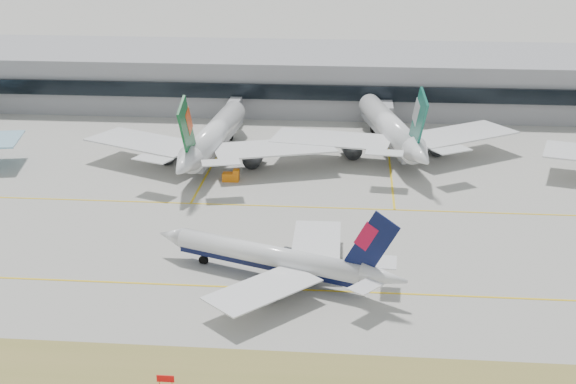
# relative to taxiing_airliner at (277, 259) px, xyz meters

# --- Properties ---
(ground) EXTENTS (3000.00, 3000.00, 0.00)m
(ground) POSITION_rel_taxiing_airliner_xyz_m (0.62, 1.77, -3.54)
(ground) COLOR #A4A299
(ground) RESTS_ON ground
(taxiing_airliner) EXTENTS (41.91, 35.45, 14.68)m
(taxiing_airliner) POSITION_rel_taxiing_airliner_xyz_m (0.00, 0.00, 0.00)
(taxiing_airliner) COLOR white
(taxiing_airliner) RESTS_ON ground
(widebody_eva) EXTENTS (58.07, 56.93, 20.74)m
(widebody_eva) POSITION_rel_taxiing_airliner_xyz_m (-20.52, 58.46, 1.97)
(widebody_eva) COLOR white
(widebody_eva) RESTS_ON ground
(widebody_cathay) EXTENTS (57.79, 57.47, 21.09)m
(widebody_cathay) POSITION_rel_taxiing_airliner_xyz_m (20.15, 68.40, 2.07)
(widebody_cathay) COLOR white
(widebody_cathay) RESTS_ON ground
(terminal) EXTENTS (280.00, 43.10, 15.00)m
(terminal) POSITION_rel_taxiing_airliner_xyz_m (0.62, 116.61, 3.96)
(terminal) COLOR gray
(terminal) RESTS_ON ground
(hold_sign_left) EXTENTS (2.20, 0.15, 1.35)m
(hold_sign_left) POSITION_rel_taxiing_airliner_xyz_m (-10.96, -30.23, -2.66)
(hold_sign_left) COLOR red
(hold_sign_left) RESTS_ON ground
(gse_b) EXTENTS (3.55, 2.00, 2.60)m
(gse_b) POSITION_rel_taxiing_airliner_xyz_m (-14.31, 45.64, -2.49)
(gse_b) COLOR orange
(gse_b) RESTS_ON ground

